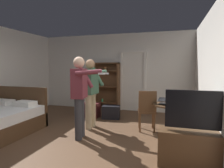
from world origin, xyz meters
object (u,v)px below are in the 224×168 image
(laptop, at_px, (166,102))
(person_blue_shirt, at_px, (80,91))
(bookshelf, at_px, (106,84))
(tv_flatscreen, at_px, (199,145))
(side_table, at_px, (168,114))
(bottle_on_table, at_px, (175,101))
(wooden_chair, at_px, (147,109))
(person_striped_shirt, at_px, (91,88))
(suitcase_dark, at_px, (111,112))
(suitcase_small, at_px, (91,110))

(laptop, bearing_deg, person_blue_shirt, -157.07)
(bookshelf, relative_size, tv_flatscreen, 1.42)
(side_table, height_order, person_blue_shirt, person_blue_shirt)
(bottle_on_table, distance_m, person_blue_shirt, 2.09)
(tv_flatscreen, relative_size, wooden_chair, 1.21)
(bookshelf, bearing_deg, tv_flatscreen, -52.06)
(person_striped_shirt, bearing_deg, bookshelf, 98.02)
(side_table, relative_size, person_blue_shirt, 0.40)
(tv_flatscreen, xyz_separation_m, suitcase_dark, (-2.14, 2.32, -0.16))
(bookshelf, height_order, person_striped_shirt, person_striped_shirt)
(tv_flatscreen, xyz_separation_m, suitcase_small, (-2.79, 2.30, -0.13))
(laptop, bearing_deg, side_table, 48.82)
(tv_flatscreen, xyz_separation_m, side_table, (-0.48, 1.38, 0.13))
(bookshelf, xyz_separation_m, person_blue_shirt, (0.35, -2.81, 0.10))
(suitcase_dark, height_order, suitcase_small, suitcase_small)
(laptop, height_order, person_blue_shirt, person_blue_shirt)
(tv_flatscreen, relative_size, person_striped_shirt, 0.69)
(tv_flatscreen, height_order, suitcase_dark, tv_flatscreen)
(person_blue_shirt, xyz_separation_m, suitcase_dark, (0.16, 1.73, -0.83))
(tv_flatscreen, xyz_separation_m, laptop, (-0.52, 1.34, 0.40))
(bookshelf, bearing_deg, wooden_chair, -48.86)
(tv_flatscreen, bearing_deg, wooden_chair, 123.27)
(person_blue_shirt, bearing_deg, suitcase_dark, 84.77)
(bookshelf, distance_m, bottle_on_table, 3.12)
(side_table, relative_size, bottle_on_table, 2.85)
(wooden_chair, bearing_deg, person_blue_shirt, -146.46)
(person_striped_shirt, distance_m, suitcase_small, 1.34)
(side_table, xyz_separation_m, laptop, (-0.04, -0.04, 0.28))
(tv_flatscreen, distance_m, laptop, 1.49)
(side_table, distance_m, bottle_on_table, 0.37)
(laptop, relative_size, wooden_chair, 0.38)
(tv_flatscreen, xyz_separation_m, person_blue_shirt, (-2.30, 0.59, 0.68))
(side_table, height_order, bottle_on_table, bottle_on_table)
(person_striped_shirt, bearing_deg, suitcase_dark, 77.82)
(person_blue_shirt, bearing_deg, person_striped_shirt, 94.59)
(bookshelf, xyz_separation_m, person_striped_shirt, (0.29, -2.08, 0.09))
(laptop, xyz_separation_m, person_blue_shirt, (-1.78, -0.75, 0.28))
(tv_flatscreen, xyz_separation_m, person_striped_shirt, (-2.36, 1.32, 0.67))
(tv_flatscreen, distance_m, suitcase_dark, 3.16)
(wooden_chair, relative_size, suitcase_small, 1.92)
(laptop, relative_size, bottle_on_table, 1.53)
(side_table, height_order, wooden_chair, wooden_chair)
(person_blue_shirt, height_order, suitcase_dark, person_blue_shirt)
(side_table, xyz_separation_m, bottle_on_table, (0.14, -0.08, 0.33))
(bookshelf, relative_size, laptop, 4.53)
(suitcase_dark, xyz_separation_m, suitcase_small, (-0.65, -0.02, 0.03))
(bookshelf, distance_m, suitcase_dark, 1.40)
(tv_flatscreen, distance_m, person_striped_shirt, 2.78)
(side_table, distance_m, suitcase_small, 2.49)
(laptop, distance_m, wooden_chair, 0.51)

